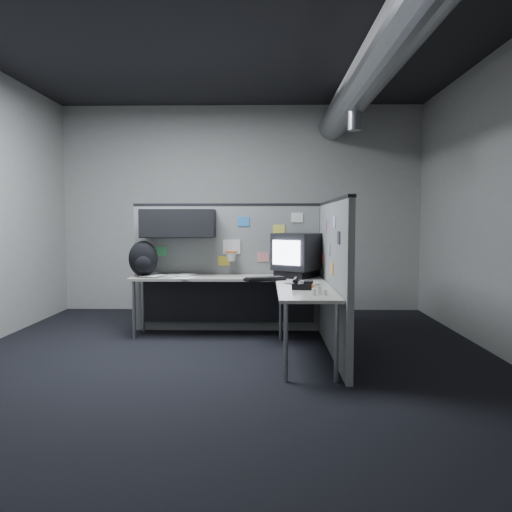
{
  "coord_description": "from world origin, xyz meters",
  "views": [
    {
      "loc": [
        0.39,
        -5.06,
        1.4
      ],
      "look_at": [
        0.28,
        0.35,
        1.03
      ],
      "focal_mm": 35.0,
      "sensor_mm": 36.0,
      "label": 1
    }
  ],
  "objects_px": {
    "desk": "(245,289)",
    "phone": "(302,285)",
    "keyboard": "(265,279)",
    "monitor": "(297,255)",
    "backpack": "(143,259)"
  },
  "relations": [
    {
      "from": "desk",
      "to": "keyboard",
      "type": "bearing_deg",
      "value": -27.58
    },
    {
      "from": "backpack",
      "to": "phone",
      "type": "bearing_deg",
      "value": -23.96
    },
    {
      "from": "desk",
      "to": "keyboard",
      "type": "xyz_separation_m",
      "value": [
        0.23,
        -0.12,
        0.14
      ]
    },
    {
      "from": "desk",
      "to": "phone",
      "type": "distance_m",
      "value": 1.02
    },
    {
      "from": "monitor",
      "to": "backpack",
      "type": "distance_m",
      "value": 1.87
    },
    {
      "from": "phone",
      "to": "backpack",
      "type": "relative_size",
      "value": 0.56
    },
    {
      "from": "desk",
      "to": "phone",
      "type": "height_order",
      "value": "phone"
    },
    {
      "from": "desk",
      "to": "backpack",
      "type": "height_order",
      "value": "backpack"
    },
    {
      "from": "desk",
      "to": "phone",
      "type": "xyz_separation_m",
      "value": [
        0.6,
        -0.81,
        0.16
      ]
    },
    {
      "from": "keyboard",
      "to": "desk",
      "type": "bearing_deg",
      "value": 172.45
    },
    {
      "from": "phone",
      "to": "backpack",
      "type": "xyz_separation_m",
      "value": [
        -1.86,
        1.08,
        0.17
      ]
    },
    {
      "from": "desk",
      "to": "backpack",
      "type": "bearing_deg",
      "value": 167.63
    },
    {
      "from": "backpack",
      "to": "monitor",
      "type": "bearing_deg",
      "value": 4.99
    },
    {
      "from": "keyboard",
      "to": "monitor",
      "type": "bearing_deg",
      "value": 63.15
    },
    {
      "from": "desk",
      "to": "keyboard",
      "type": "distance_m",
      "value": 0.29
    }
  ]
}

